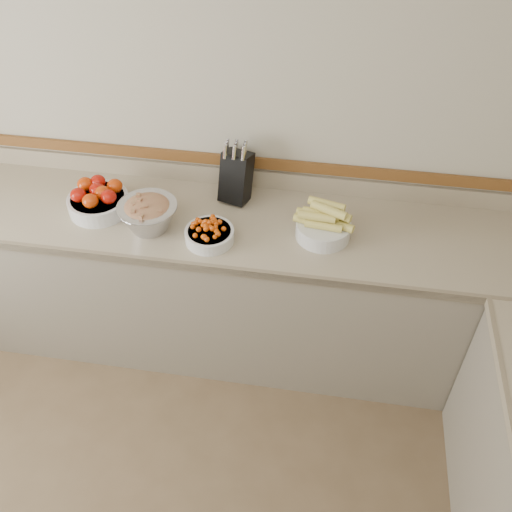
# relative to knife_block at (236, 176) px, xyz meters

# --- Properties ---
(back_wall) EXTENTS (4.00, 0.00, 4.00)m
(back_wall) POSITION_rel_knife_block_xyz_m (-0.16, 0.12, 0.26)
(back_wall) COLOR #B5AC95
(back_wall) RESTS_ON ground_plane
(counter_back) EXTENTS (4.00, 0.65, 1.08)m
(counter_back) POSITION_rel_knife_block_xyz_m (-0.16, -0.20, -0.58)
(counter_back) COLOR gray
(counter_back) RESTS_ON ground_plane
(knife_block) EXTENTS (0.18, 0.20, 0.34)m
(knife_block) POSITION_rel_knife_block_xyz_m (0.00, 0.00, 0.00)
(knife_block) COLOR black
(knife_block) RESTS_ON counter_back
(tomato_bowl) EXTENTS (0.30, 0.30, 0.15)m
(tomato_bowl) POSITION_rel_knife_block_xyz_m (-0.66, -0.21, -0.07)
(tomato_bowl) COLOR silver
(tomato_bowl) RESTS_ON counter_back
(cherry_tomato_bowl) EXTENTS (0.23, 0.23, 0.13)m
(cherry_tomato_bowl) POSITION_rel_knife_block_xyz_m (-0.06, -0.35, -0.09)
(cherry_tomato_bowl) COLOR silver
(cherry_tomato_bowl) RESTS_ON counter_back
(corn_bowl) EXTENTS (0.29, 0.26, 0.19)m
(corn_bowl) POSITION_rel_knife_block_xyz_m (0.46, -0.23, -0.07)
(corn_bowl) COLOR silver
(corn_bowl) RESTS_ON counter_back
(rhubarb_bowl) EXTENTS (0.29, 0.29, 0.17)m
(rhubarb_bowl) POSITION_rel_knife_block_xyz_m (-0.37, -0.30, -0.05)
(rhubarb_bowl) COLOR #B2B2BA
(rhubarb_bowl) RESTS_ON counter_back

